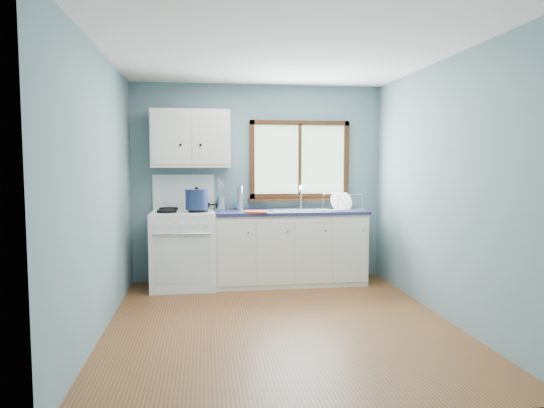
{
  "coord_description": "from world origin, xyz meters",
  "views": [
    {
      "loc": [
        -0.69,
        -4.41,
        1.5
      ],
      "look_at": [
        0.05,
        0.9,
        1.05
      ],
      "focal_mm": 32.0,
      "sensor_mm": 36.0,
      "label": 1
    }
  ],
  "objects": [
    {
      "name": "floor",
      "position": [
        0.0,
        0.0,
        -0.01
      ],
      "size": [
        3.2,
        3.6,
        0.02
      ],
      "primitive_type": "cube",
      "color": "brown",
      "rests_on": "ground"
    },
    {
      "name": "window",
      "position": [
        0.54,
        1.77,
        1.48
      ],
      "size": [
        1.36,
        0.1,
        1.03
      ],
      "color": "#9EC6A8",
      "rests_on": "wall_back"
    },
    {
      "name": "utensil_crock",
      "position": [
        -0.5,
        1.62,
        1.0
      ],
      "size": [
        0.16,
        0.16,
        0.41
      ],
      "rotation": [
        0.0,
        0.0,
        -0.27
      ],
      "color": "silver",
      "rests_on": "countertop"
    },
    {
      "name": "upper_cabinets",
      "position": [
        -0.85,
        1.63,
        1.8
      ],
      "size": [
        0.95,
        0.35,
        0.7
      ],
      "color": "silver",
      "rests_on": "wall_back"
    },
    {
      "name": "dish_rack",
      "position": [
        1.02,
        1.48,
        0.98
      ],
      "size": [
        0.51,
        0.46,
        0.21
      ],
      "rotation": [
        0.0,
        0.0,
        0.44
      ],
      "color": "silver",
      "rests_on": "countertop"
    },
    {
      "name": "gas_range",
      "position": [
        -0.95,
        1.47,
        0.49
      ],
      "size": [
        0.76,
        0.69,
        1.36
      ],
      "color": "white",
      "rests_on": "floor"
    },
    {
      "name": "stockpot",
      "position": [
        -0.78,
        1.33,
        1.08
      ],
      "size": [
        0.29,
        0.29,
        0.27
      ],
      "rotation": [
        0.0,
        0.0,
        -0.06
      ],
      "color": "#19254B",
      "rests_on": "gas_range"
    },
    {
      "name": "soap_bottle",
      "position": [
        -0.28,
        1.71,
        1.05
      ],
      "size": [
        0.12,
        0.12,
        0.26
      ],
      "primitive_type": "imported",
      "rotation": [
        0.0,
        0.0,
        -0.29
      ],
      "color": "blue",
      "rests_on": "countertop"
    },
    {
      "name": "ceiling",
      "position": [
        0.0,
        0.0,
        2.51
      ],
      "size": [
        3.2,
        3.6,
        0.02
      ],
      "primitive_type": "cube",
      "color": "white",
      "rests_on": "wall_back"
    },
    {
      "name": "wall_front",
      "position": [
        0.0,
        -1.81,
        1.25
      ],
      "size": [
        3.2,
        0.02,
        2.5
      ],
      "primitive_type": "cube",
      "color": "slate",
      "rests_on": "ground"
    },
    {
      "name": "thermos",
      "position": [
        -0.26,
        1.58,
        1.07
      ],
      "size": [
        0.09,
        0.09,
        0.3
      ],
      "primitive_type": "cylinder",
      "rotation": [
        0.0,
        0.0,
        -0.28
      ],
      "color": "silver",
      "rests_on": "countertop"
    },
    {
      "name": "base_cabinets",
      "position": [
        0.36,
        1.49,
        0.41
      ],
      "size": [
        1.85,
        0.6,
        0.88
      ],
      "color": "silver",
      "rests_on": "floor"
    },
    {
      "name": "wall_back",
      "position": [
        0.0,
        1.81,
        1.25
      ],
      "size": [
        3.2,
        0.02,
        2.5
      ],
      "primitive_type": "cube",
      "color": "slate",
      "rests_on": "ground"
    },
    {
      "name": "skillet",
      "position": [
        -0.75,
        1.63,
        0.99
      ],
      "size": [
        0.41,
        0.31,
        0.05
      ],
      "rotation": [
        0.0,
        0.0,
        0.25
      ],
      "color": "black",
      "rests_on": "gas_range"
    },
    {
      "name": "dish_towel",
      "position": [
        -0.09,
        1.25,
        0.93
      ],
      "size": [
        0.28,
        0.21,
        0.02
      ],
      "primitive_type": "cube",
      "rotation": [
        0.0,
        0.0,
        -0.1
      ],
      "color": "#D34520",
      "rests_on": "countertop"
    },
    {
      "name": "sink",
      "position": [
        0.54,
        1.49,
        0.86
      ],
      "size": [
        0.84,
        0.46,
        0.44
      ],
      "color": "silver",
      "rests_on": "countertop"
    },
    {
      "name": "wall_right",
      "position": [
        1.61,
        0.0,
        1.25
      ],
      "size": [
        0.02,
        3.6,
        2.5
      ],
      "primitive_type": "cube",
      "color": "slate",
      "rests_on": "ground"
    },
    {
      "name": "countertop",
      "position": [
        0.36,
        1.49,
        0.9
      ],
      "size": [
        1.89,
        0.64,
        0.04
      ],
      "primitive_type": "cube",
      "color": "#1F1F45",
      "rests_on": "base_cabinets"
    },
    {
      "name": "wall_left",
      "position": [
        -1.61,
        0.0,
        1.25
      ],
      "size": [
        0.02,
        3.6,
        2.5
      ],
      "primitive_type": "cube",
      "color": "slate",
      "rests_on": "ground"
    }
  ]
}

